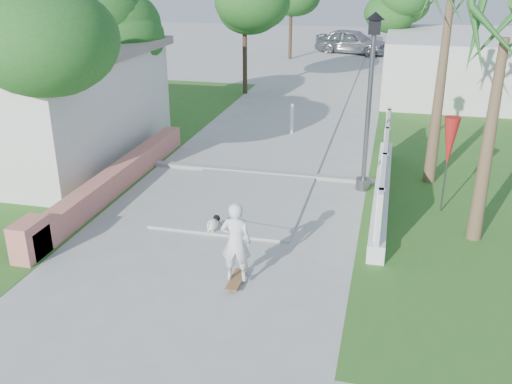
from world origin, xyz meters
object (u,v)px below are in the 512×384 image
(street_lamp, at_px, (369,97))
(patio_umbrella, at_px, (449,144))
(bollard, at_px, (292,118))
(parked_car, at_px, (352,41))
(skateboarder, at_px, (222,226))
(dog, at_px, (213,224))

(street_lamp, xyz_separation_m, patio_umbrella, (1.90, -1.00, -0.74))
(bollard, xyz_separation_m, parked_car, (0.47, 18.77, 0.20))
(bollard, distance_m, skateboarder, 8.90)
(patio_umbrella, distance_m, dog, 5.64)
(bollard, xyz_separation_m, skateboarder, (0.22, -8.89, 0.11))
(street_lamp, height_order, patio_umbrella, street_lamp)
(patio_umbrella, distance_m, skateboarder, 5.63)
(bollard, relative_size, parked_car, 0.24)
(patio_umbrella, bearing_deg, bollard, 129.91)
(dog, bearing_deg, bollard, 98.99)
(street_lamp, xyz_separation_m, dog, (-3.02, -3.32, -2.23))
(dog, height_order, parked_car, parked_car)
(skateboarder, distance_m, dog, 1.30)
(skateboarder, relative_size, parked_car, 0.55)
(street_lamp, height_order, skateboarder, street_lamp)
(street_lamp, relative_size, bollard, 4.07)
(skateboarder, height_order, parked_car, skateboarder)
(patio_umbrella, bearing_deg, street_lamp, 152.24)
(patio_umbrella, bearing_deg, dog, -154.70)
(skateboarder, bearing_deg, patio_umbrella, -147.07)
(bollard, distance_m, patio_umbrella, 7.25)
(dog, bearing_deg, street_lamp, 59.08)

